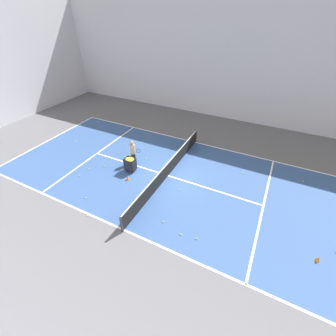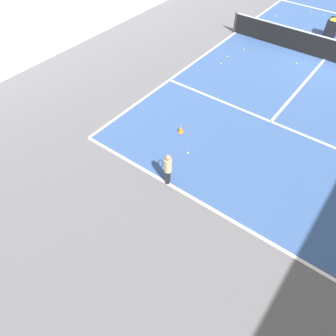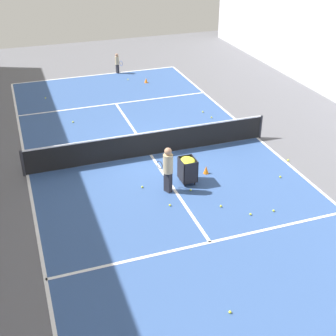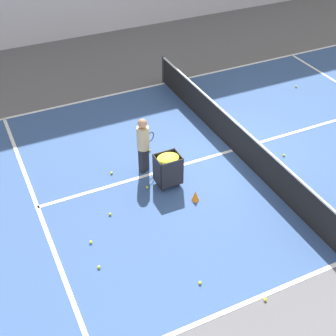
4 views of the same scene
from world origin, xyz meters
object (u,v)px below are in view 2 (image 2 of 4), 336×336
at_px(ball_cart, 333,25).
at_px(training_cone_0, 310,33).
at_px(tennis_net, 328,49).
at_px(training_cone_1, 181,129).
at_px(player_near_baseline, 168,167).

relative_size(ball_cart, training_cone_0, 3.25).
relative_size(tennis_net, training_cone_1, 38.18).
distance_m(ball_cart, training_cone_0, 1.04).
height_order(player_near_baseline, training_cone_0, player_near_baseline).
relative_size(ball_cart, training_cone_1, 3.75).
xyz_separation_m(player_near_baseline, ball_cart, (0.63, 12.39, 0.01)).
xyz_separation_m(ball_cart, training_cone_0, (-0.84, -0.35, -0.50)).
bearing_deg(tennis_net, training_cone_0, 125.99).
bearing_deg(tennis_net, training_cone_1, -105.70).
distance_m(tennis_net, training_cone_1, 8.31).
bearing_deg(ball_cart, tennis_net, -75.81).
height_order(ball_cart, training_cone_0, ball_cart).
relative_size(tennis_net, ball_cart, 10.18).
relative_size(training_cone_0, training_cone_1, 1.15).
bearing_deg(ball_cart, training_cone_1, -99.16).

